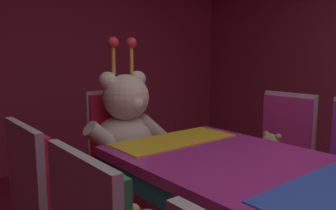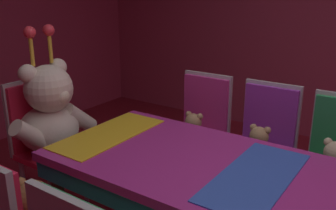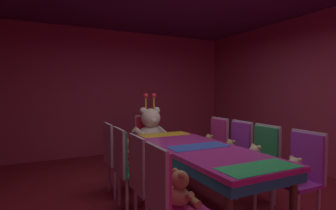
{
  "view_description": "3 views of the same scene",
  "coord_description": "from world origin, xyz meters",
  "px_view_note": "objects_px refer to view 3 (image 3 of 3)",
  "views": [
    {
      "loc": [
        -1.27,
        -0.53,
        1.24
      ],
      "look_at": [
        -0.18,
        0.82,
        0.99
      ],
      "focal_mm": 35.61,
      "sensor_mm": 36.0,
      "label": 1
    },
    {
      "loc": [
        -1.6,
        -0.58,
        1.64
      ],
      "look_at": [
        0.2,
        0.66,
        0.94
      ],
      "focal_mm": 40.08,
      "sensor_mm": 36.0,
      "label": 2
    },
    {
      "loc": [
        -1.72,
        -2.65,
        1.42
      ],
      "look_at": [
        -0.13,
        0.59,
        1.23
      ],
      "focal_mm": 27.68,
      "sensor_mm": 36.0,
      "label": 3
    }
  ],
  "objects_px": {
    "teddy_left_3": "(124,150)",
    "teddy_left_2": "(137,160)",
    "teddy_left_1": "(158,173)",
    "chair_right_0": "(303,167)",
    "teddy_right_3": "(209,144)",
    "teddy_right_0": "(294,171)",
    "chair_left_0": "(165,192)",
    "chair_right_1": "(263,155)",
    "chair_right_3": "(216,141)",
    "chair_left_3": "(114,152)",
    "chair_left_2": "(126,161)",
    "teddy_right_1": "(254,158)",
    "teddy_right_2": "(230,150)",
    "chair_right_2": "(238,148)",
    "king_teddy_bear": "(151,129)",
    "teddy_left_0": "(181,190)",
    "chair_left_1": "(144,174)",
    "banquet_table": "(199,154)",
    "throne_chair": "(147,137)"
  },
  "relations": [
    {
      "from": "chair_right_1",
      "to": "chair_right_2",
      "type": "height_order",
      "value": "same"
    },
    {
      "from": "chair_left_3",
      "to": "teddy_left_2",
      "type": "bearing_deg",
      "value": -73.56
    },
    {
      "from": "chair_left_0",
      "to": "chair_right_0",
      "type": "xyz_separation_m",
      "value": [
        1.65,
        -0.03,
        0.0
      ]
    },
    {
      "from": "banquet_table",
      "to": "chair_right_2",
      "type": "distance_m",
      "value": 0.89
    },
    {
      "from": "chair_left_2",
      "to": "throne_chair",
      "type": "relative_size",
      "value": 1.0
    },
    {
      "from": "chair_left_2",
      "to": "chair_right_0",
      "type": "bearing_deg",
      "value": -33.88
    },
    {
      "from": "chair_right_2",
      "to": "chair_right_0",
      "type": "bearing_deg",
      "value": 88.3
    },
    {
      "from": "chair_left_0",
      "to": "chair_left_3",
      "type": "xyz_separation_m",
      "value": [
        -0.01,
        1.6,
        0.0
      ]
    },
    {
      "from": "chair_right_3",
      "to": "chair_left_3",
      "type": "bearing_deg",
      "value": -0.96
    },
    {
      "from": "chair_right_0",
      "to": "chair_right_2",
      "type": "bearing_deg",
      "value": -91.7
    },
    {
      "from": "chair_left_0",
      "to": "chair_left_2",
      "type": "distance_m",
      "value": 1.08
    },
    {
      "from": "chair_right_1",
      "to": "chair_left_2",
      "type": "bearing_deg",
      "value": -17.75
    },
    {
      "from": "teddy_right_2",
      "to": "teddy_left_3",
      "type": "bearing_deg",
      "value": -21.39
    },
    {
      "from": "chair_left_2",
      "to": "chair_right_2",
      "type": "relative_size",
      "value": 1.0
    },
    {
      "from": "teddy_right_3",
      "to": "king_teddy_bear",
      "type": "relative_size",
      "value": 0.3
    },
    {
      "from": "chair_left_1",
      "to": "chair_right_1",
      "type": "relative_size",
      "value": 1.0
    },
    {
      "from": "teddy_right_0",
      "to": "teddy_right_3",
      "type": "xyz_separation_m",
      "value": [
        0.03,
        1.59,
        -0.0
      ]
    },
    {
      "from": "chair_left_2",
      "to": "king_teddy_bear",
      "type": "xyz_separation_m",
      "value": [
        0.84,
        1.23,
        0.16
      ]
    },
    {
      "from": "teddy_left_0",
      "to": "chair_left_2",
      "type": "bearing_deg",
      "value": 97.73
    },
    {
      "from": "teddy_right_2",
      "to": "chair_right_3",
      "type": "xyz_separation_m",
      "value": [
        0.14,
        0.52,
        0.02
      ]
    },
    {
      "from": "chair_left_0",
      "to": "chair_right_1",
      "type": "xyz_separation_m",
      "value": [
        1.66,
        0.55,
        0.0
      ]
    },
    {
      "from": "chair_left_0",
      "to": "teddy_right_0",
      "type": "relative_size",
      "value": 3.51
    },
    {
      "from": "teddy_left_3",
      "to": "chair_right_2",
      "type": "bearing_deg",
      "value": -19.57
    },
    {
      "from": "teddy_right_3",
      "to": "teddy_right_0",
      "type": "bearing_deg",
      "value": 89.06
    },
    {
      "from": "teddy_right_1",
      "to": "chair_right_3",
      "type": "relative_size",
      "value": 0.31
    },
    {
      "from": "teddy_left_1",
      "to": "chair_right_0",
      "type": "xyz_separation_m",
      "value": [
        1.49,
        -0.53,
        0.01
      ]
    },
    {
      "from": "teddy_right_2",
      "to": "teddy_left_2",
      "type": "bearing_deg",
      "value": -1.47
    },
    {
      "from": "chair_right_1",
      "to": "king_teddy_bear",
      "type": "xyz_separation_m",
      "value": [
        -0.82,
        1.77,
        0.16
      ]
    },
    {
      "from": "chair_left_0",
      "to": "banquet_table",
      "type": "bearing_deg",
      "value": 43.39
    },
    {
      "from": "teddy_left_3",
      "to": "teddy_left_2",
      "type": "bearing_deg",
      "value": -89.51
    },
    {
      "from": "chair_right_1",
      "to": "teddy_right_2",
      "type": "relative_size",
      "value": 3.49
    },
    {
      "from": "teddy_left_3",
      "to": "teddy_right_0",
      "type": "relative_size",
      "value": 1.24
    },
    {
      "from": "chair_right_0",
      "to": "chair_right_3",
      "type": "bearing_deg",
      "value": -90.94
    },
    {
      "from": "chair_left_0",
      "to": "chair_right_1",
      "type": "height_order",
      "value": "same"
    },
    {
      "from": "chair_right_1",
      "to": "teddy_right_1",
      "type": "xyz_separation_m",
      "value": [
        -0.14,
        0.0,
        -0.02
      ]
    },
    {
      "from": "chair_left_3",
      "to": "chair_right_3",
      "type": "relative_size",
      "value": 1.0
    },
    {
      "from": "chair_right_2",
      "to": "teddy_left_2",
      "type": "bearing_deg",
      "value": -1.33
    },
    {
      "from": "chair_left_2",
      "to": "chair_left_3",
      "type": "xyz_separation_m",
      "value": [
        -0.01,
        0.51,
        0.0
      ]
    },
    {
      "from": "teddy_right_1",
      "to": "chair_right_2",
      "type": "relative_size",
      "value": 0.31
    },
    {
      "from": "chair_left_2",
      "to": "teddy_right_0",
      "type": "relative_size",
      "value": 3.51
    },
    {
      "from": "teddy_right_1",
      "to": "teddy_right_3",
      "type": "relative_size",
      "value": 1.1
    },
    {
      "from": "teddy_right_1",
      "to": "teddy_left_0",
      "type": "bearing_deg",
      "value": 21.87
    },
    {
      "from": "teddy_left_0",
      "to": "chair_right_3",
      "type": "distance_m",
      "value": 2.19
    },
    {
      "from": "teddy_left_2",
      "to": "teddy_left_3",
      "type": "relative_size",
      "value": 0.92
    },
    {
      "from": "chair_left_1",
      "to": "teddy_left_0",
      "type": "bearing_deg",
      "value": -75.48
    },
    {
      "from": "teddy_right_2",
      "to": "teddy_right_0",
      "type": "bearing_deg",
      "value": 88.3
    },
    {
      "from": "chair_left_3",
      "to": "chair_right_0",
      "type": "xyz_separation_m",
      "value": [
        1.66,
        -1.62,
        0.0
      ]
    },
    {
      "from": "chair_left_3",
      "to": "teddy_right_1",
      "type": "xyz_separation_m",
      "value": [
        1.52,
        -1.04,
        -0.02
      ]
    },
    {
      "from": "teddy_left_1",
      "to": "chair_right_3",
      "type": "xyz_separation_m",
      "value": [
        1.52,
        1.06,
        0.01
      ]
    },
    {
      "from": "chair_left_1",
      "to": "teddy_right_1",
      "type": "bearing_deg",
      "value": 1.76
    }
  ]
}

